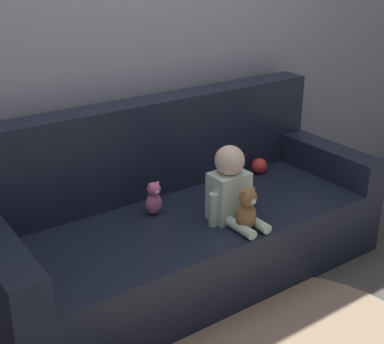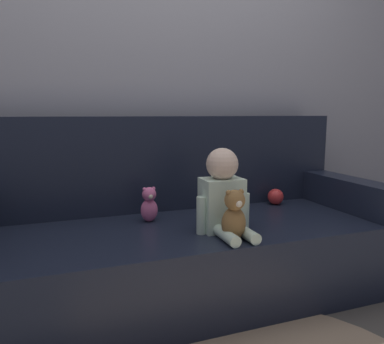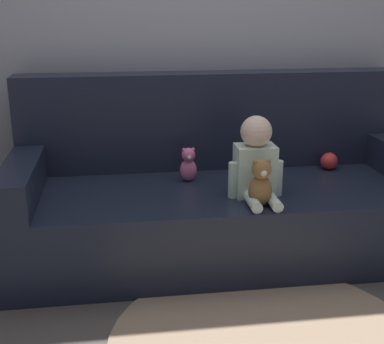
% 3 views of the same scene
% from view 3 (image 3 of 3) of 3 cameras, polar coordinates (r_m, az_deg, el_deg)
% --- Properties ---
extents(ground_plane, '(12.00, 12.00, 0.00)m').
position_cam_3_polar(ground_plane, '(2.92, 3.04, -8.50)').
color(ground_plane, '#4C4742').
extents(wall_back, '(8.00, 0.05, 2.60)m').
position_cam_3_polar(wall_back, '(3.13, 1.55, 17.90)').
color(wall_back, '#93939E').
rests_on(wall_back, ground_plane).
extents(couch, '(2.14, 0.86, 0.92)m').
position_cam_3_polar(couch, '(2.87, 2.86, -2.39)').
color(couch, black).
rests_on(couch, ground_plane).
extents(person_baby, '(0.27, 0.33, 0.39)m').
position_cam_3_polar(person_baby, '(2.58, 6.82, 1.05)').
color(person_baby, silver).
rests_on(person_baby, couch).
extents(teddy_bear_brown, '(0.11, 0.10, 0.23)m').
position_cam_3_polar(teddy_bear_brown, '(2.47, 7.34, -1.18)').
color(teddy_bear_brown, olive).
rests_on(teddy_bear_brown, couch).
extents(plush_toy_side, '(0.09, 0.08, 0.18)m').
position_cam_3_polar(plush_toy_side, '(2.80, -0.39, 0.79)').
color(plush_toy_side, '#DB6699').
rests_on(plush_toy_side, couch).
extents(toy_ball, '(0.10, 0.10, 0.10)m').
position_cam_3_polar(toy_ball, '(3.11, 14.41, 1.14)').
color(toy_ball, red).
rests_on(toy_ball, couch).
extents(floor_rug, '(1.27, 1.27, 0.01)m').
position_cam_3_polar(floor_rug, '(2.24, 8.07, -17.58)').
color(floor_rug, gray).
rests_on(floor_rug, ground_plane).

